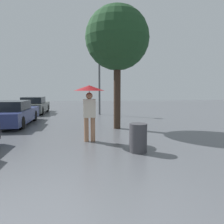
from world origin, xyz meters
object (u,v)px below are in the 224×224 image
object	(u,v)px
parked_car_middle	(13,114)
parked_car_farthest	(34,106)
pedestrian	(89,98)
tree	(117,39)
trash_bin	(138,138)
street_lamp	(99,72)

from	to	relation	value
parked_car_middle	parked_car_farthest	xyz separation A→B (m)	(-0.10, 5.27, -0.00)
pedestrian	tree	size ratio (longest dim) A/B	0.35
pedestrian	trash_bin	bearing A→B (deg)	-47.69
parked_car_farthest	street_lamp	size ratio (longest dim) A/B	0.93
street_lamp	parked_car_farthest	bearing A→B (deg)	163.51
pedestrian	parked_car_farthest	distance (m)	9.94
parked_car_middle	parked_car_farthest	distance (m)	5.27
pedestrian	tree	xyz separation A→B (m)	(1.30, 2.30, 2.45)
trash_bin	pedestrian	bearing A→B (deg)	132.31
parked_car_farthest	tree	size ratio (longest dim) A/B	0.73
pedestrian	trash_bin	distance (m)	2.19
parked_car_farthest	trash_bin	size ratio (longest dim) A/B	4.88
street_lamp	trash_bin	distance (m)	9.57
parked_car_middle	trash_bin	distance (m)	7.24
pedestrian	parked_car_middle	size ratio (longest dim) A/B	0.44
tree	parked_car_middle	bearing A→B (deg)	161.83
pedestrian	parked_car_farthest	xyz separation A→B (m)	(-3.71, 9.18, -0.90)
parked_car_farthest	parked_car_middle	bearing A→B (deg)	-88.90
parked_car_middle	tree	world-z (taller)	tree
parked_car_middle	tree	bearing A→B (deg)	-18.17
parked_car_middle	trash_bin	bearing A→B (deg)	-47.42
tree	street_lamp	xyz separation A→B (m)	(-0.35, 5.51, -0.99)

